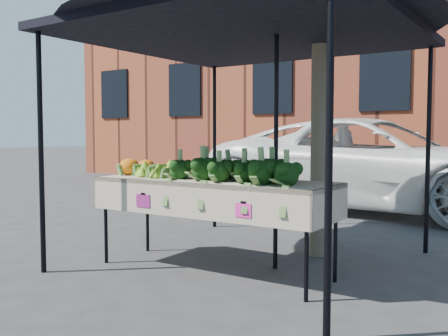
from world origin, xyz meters
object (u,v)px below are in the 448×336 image
canopy (250,131)px  street_tree (319,42)px  table (213,226)px  vehicle (375,43)px

canopy → street_tree: bearing=52.9°
table → canopy: (0.10, 0.53, 0.92)m
table → canopy: canopy is taller
canopy → vehicle: size_ratio=0.54×
vehicle → street_tree: bearing=-169.0°
street_tree → table: bearing=-116.6°
canopy → table: bearing=-100.7°
canopy → vehicle: 4.62m
canopy → vehicle: bearing=90.8°
street_tree → vehicle: bearing=98.3°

